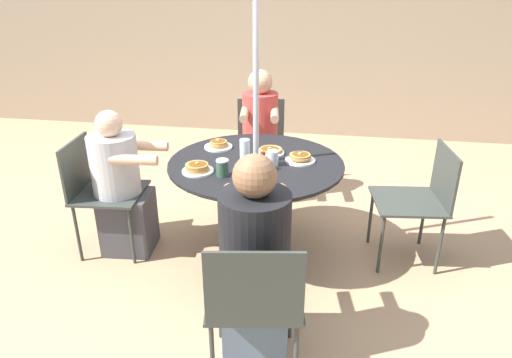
% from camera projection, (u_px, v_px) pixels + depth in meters
% --- Properties ---
extents(ground_plane, '(12.00, 12.00, 0.00)m').
position_uv_depth(ground_plane, '(256.00, 253.00, 3.49)').
color(ground_plane, tan).
extents(back_fence, '(10.00, 0.06, 1.76)m').
position_uv_depth(back_fence, '(294.00, 66.00, 5.82)').
color(back_fence, gray).
rests_on(back_fence, ground).
extents(patio_table, '(1.23, 1.23, 0.76)m').
position_uv_depth(patio_table, '(256.00, 179.00, 3.24)').
color(patio_table, black).
rests_on(patio_table, ground).
extents(umbrella_pole, '(0.04, 0.04, 2.45)m').
position_uv_depth(umbrella_pole, '(256.00, 95.00, 2.99)').
color(umbrella_pole, '#ADADB2').
rests_on(umbrella_pole, ground).
extents(patio_chair_north, '(0.53, 0.53, 0.87)m').
position_uv_depth(patio_chair_north, '(421.00, 196.00, 3.23)').
color(patio_chair_north, '#333833').
rests_on(patio_chair_north, ground).
extents(patio_chair_east, '(0.53, 0.53, 0.87)m').
position_uv_depth(patio_chair_east, '(260.00, 139.00, 4.35)').
color(patio_chair_east, '#333833').
rests_on(patio_chair_east, ground).
extents(diner_east, '(0.37, 0.53, 1.20)m').
position_uv_depth(diner_east, '(260.00, 141.00, 4.18)').
color(diner_east, gray).
rests_on(diner_east, ground).
extents(patio_chair_south, '(0.51, 0.51, 0.87)m').
position_uv_depth(patio_chair_south, '(98.00, 187.00, 3.37)').
color(patio_chair_south, '#333833').
rests_on(patio_chair_south, ground).
extents(diner_south, '(0.55, 0.38, 1.10)m').
position_uv_depth(diner_south, '(122.00, 190.00, 3.36)').
color(diner_south, '#3D3D42').
rests_on(diner_south, ground).
extents(patio_chair_west, '(0.54, 0.54, 0.87)m').
position_uv_depth(patio_chair_west, '(255.00, 297.00, 2.21)').
color(patio_chair_west, '#333833').
rests_on(patio_chair_west, ground).
extents(diner_west, '(0.42, 0.55, 1.20)m').
position_uv_depth(diner_west, '(255.00, 271.00, 2.36)').
color(diner_west, slate).
rests_on(diner_west, ground).
extents(pancake_plate_a, '(0.21, 0.21, 0.07)m').
position_uv_depth(pancake_plate_a, '(219.00, 145.00, 3.43)').
color(pancake_plate_a, white).
rests_on(pancake_plate_a, patio_table).
extents(pancake_plate_b, '(0.21, 0.21, 0.05)m').
position_uv_depth(pancake_plate_b, '(270.00, 151.00, 3.32)').
color(pancake_plate_b, white).
rests_on(pancake_plate_b, patio_table).
extents(pancake_plate_c, '(0.21, 0.21, 0.07)m').
position_uv_depth(pancake_plate_c, '(300.00, 158.00, 3.18)').
color(pancake_plate_c, white).
rests_on(pancake_plate_c, patio_table).
extents(pancake_plate_d, '(0.21, 0.21, 0.07)m').
position_uv_depth(pancake_plate_d, '(197.00, 169.00, 3.01)').
color(pancake_plate_d, white).
rests_on(pancake_plate_d, patio_table).
extents(syrup_bottle, '(0.08, 0.06, 0.13)m').
position_uv_depth(syrup_bottle, '(263.00, 163.00, 3.02)').
color(syrup_bottle, '#602D0F').
rests_on(syrup_bottle, patio_table).
extents(coffee_cup, '(0.08, 0.08, 0.11)m').
position_uv_depth(coffee_cup, '(222.00, 168.00, 2.94)').
color(coffee_cup, '#33513D').
rests_on(coffee_cup, patio_table).
extents(drinking_glass_a, '(0.08, 0.08, 0.10)m').
position_uv_depth(drinking_glass_a, '(273.00, 158.00, 3.11)').
color(drinking_glass_a, silver).
rests_on(drinking_glass_a, patio_table).
extents(drinking_glass_b, '(0.07, 0.07, 0.14)m').
position_uv_depth(drinking_glass_b, '(245.00, 149.00, 3.22)').
color(drinking_glass_b, silver).
rests_on(drinking_glass_b, patio_table).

